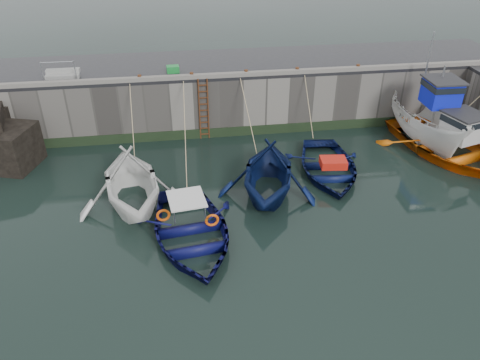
{
  "coord_description": "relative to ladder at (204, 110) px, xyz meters",
  "views": [
    {
      "loc": [
        -3.4,
        -12.0,
        10.88
      ],
      "look_at": [
        -1.09,
        3.59,
        1.2
      ],
      "focal_mm": 35.0,
      "sensor_mm": 36.0,
      "label": 1
    }
  ],
  "objects": [
    {
      "name": "ground",
      "position": [
        2.0,
        -9.91,
        -1.59
      ],
      "size": [
        120.0,
        120.0,
        0.0
      ],
      "primitive_type": "plane",
      "color": "black",
      "rests_on": "ground"
    },
    {
      "name": "quay_back",
      "position": [
        2.0,
        2.59,
        -0.09
      ],
      "size": [
        30.0,
        5.0,
        3.0
      ],
      "primitive_type": "cube",
      "color": "slate",
      "rests_on": "ground"
    },
    {
      "name": "road_back",
      "position": [
        2.0,
        2.59,
        1.49
      ],
      "size": [
        30.0,
        5.0,
        0.16
      ],
      "primitive_type": "cube",
      "color": "black",
      "rests_on": "quay_back"
    },
    {
      "name": "kerb_back",
      "position": [
        2.0,
        0.24,
        1.67
      ],
      "size": [
        30.0,
        0.3,
        0.2
      ],
      "primitive_type": "cube",
      "color": "slate",
      "rests_on": "road_back"
    },
    {
      "name": "algae_back",
      "position": [
        2.0,
        0.05,
        -1.34
      ],
      "size": [
        30.0,
        0.08,
        0.5
      ],
      "primitive_type": "cube",
      "color": "black",
      "rests_on": "ground"
    },
    {
      "name": "ladder",
      "position": [
        0.0,
        0.0,
        0.0
      ],
      "size": [
        0.51,
        0.08,
        3.2
      ],
      "color": "#3F1E0F",
      "rests_on": "ground"
    },
    {
      "name": "boat_near_white",
      "position": [
        -3.4,
        -5.61,
        -1.59
      ],
      "size": [
        5.45,
        6.05,
        2.81
      ],
      "primitive_type": "imported",
      "rotation": [
        0.0,
        0.0,
        0.17
      ],
      "color": "white",
      "rests_on": "ground"
    },
    {
      "name": "boat_near_white_rope",
      "position": [
        -3.4,
        -1.51,
        -1.59
      ],
      "size": [
        0.04,
        4.12,
        3.1
      ],
      "primitive_type": null,
      "color": "tan",
      "rests_on": "ground"
    },
    {
      "name": "boat_near_blue",
      "position": [
        -1.2,
        -8.26,
        -1.59
      ],
      "size": [
        4.78,
        6.2,
        1.19
      ],
      "primitive_type": "imported",
      "rotation": [
        0.0,
        0.0,
        0.13
      ],
      "color": "#0A0C41",
      "rests_on": "ground"
    },
    {
      "name": "boat_near_blue_rope",
      "position": [
        -1.2,
        -2.83,
        -1.59
      ],
      "size": [
        0.04,
        6.39,
        3.1
      ],
      "primitive_type": null,
      "color": "tan",
      "rests_on": "ground"
    },
    {
      "name": "boat_near_blacktrim",
      "position": [
        2.19,
        -5.63,
        -1.59
      ],
      "size": [
        5.55,
        6.05,
        2.69
      ],
      "primitive_type": "imported",
      "rotation": [
        0.0,
        0.0,
        -0.26
      ],
      "color": "#0A1743",
      "rests_on": "ground"
    },
    {
      "name": "boat_near_blacktrim_rope",
      "position": [
        2.19,
        -1.52,
        -1.59
      ],
      "size": [
        0.04,
        4.13,
        3.1
      ],
      "primitive_type": null,
      "color": "tan",
      "rests_on": "ground"
    },
    {
      "name": "boat_near_navy",
      "position": [
        5.26,
        -4.3,
        -1.59
      ],
      "size": [
        4.27,
        5.59,
        1.08
      ],
      "primitive_type": "imported",
      "rotation": [
        0.0,
        0.0,
        -0.11
      ],
      "color": "#0A1341",
      "rests_on": "ground"
    },
    {
      "name": "boat_near_navy_rope",
      "position": [
        5.26,
        -0.86,
        -1.59
      ],
      "size": [
        0.04,
        3.21,
        3.1
      ],
      "primitive_type": null,
      "color": "tan",
      "rests_on": "ground"
    },
    {
      "name": "boat_far_white",
      "position": [
        11.12,
        -1.98,
        -0.51
      ],
      "size": [
        2.71,
        6.75,
        5.58
      ],
      "rotation": [
        0.0,
        0.0,
        -0.03
      ],
      "color": "white",
      "rests_on": "ground"
    },
    {
      "name": "boat_far_orange",
      "position": [
        11.51,
        -3.44,
        -1.13
      ],
      "size": [
        6.64,
        7.99,
        4.43
      ],
      "rotation": [
        0.0,
        0.0,
        0.28
      ],
      "color": "orange",
      "rests_on": "ground"
    },
    {
      "name": "fish_crate",
      "position": [
        -1.38,
        1.3,
        1.74
      ],
      "size": [
        0.64,
        0.48,
        0.34
      ],
      "primitive_type": "cube",
      "rotation": [
        0.0,
        0.0,
        0.07
      ],
      "color": "#188532",
      "rests_on": "road_back"
    },
    {
      "name": "railing",
      "position": [
        -6.75,
        1.33,
        1.77
      ],
      "size": [
        1.6,
        1.05,
        1.0
      ],
      "color": "#A5A8AD",
      "rests_on": "road_back"
    },
    {
      "name": "bollard_a",
      "position": [
        -3.0,
        0.34,
        1.71
      ],
      "size": [
        0.18,
        0.18,
        0.28
      ],
      "primitive_type": "cylinder",
      "color": "#3F1E0F",
      "rests_on": "road_back"
    },
    {
      "name": "bollard_b",
      "position": [
        -0.5,
        0.34,
        1.71
      ],
      "size": [
        0.18,
        0.18,
        0.28
      ],
      "primitive_type": "cylinder",
      "color": "#3F1E0F",
      "rests_on": "road_back"
    },
    {
      "name": "bollard_c",
      "position": [
        2.2,
        0.34,
        1.71
      ],
      "size": [
        0.18,
        0.18,
        0.28
      ],
      "primitive_type": "cylinder",
      "color": "#3F1E0F",
      "rests_on": "road_back"
    },
    {
      "name": "bollard_d",
      "position": [
        4.8,
        0.34,
        1.71
      ],
      "size": [
        0.18,
        0.18,
        0.28
      ],
      "primitive_type": "cylinder",
      "color": "#3F1E0F",
      "rests_on": "road_back"
    },
    {
      "name": "bollard_e",
      "position": [
        8.0,
        0.34,
        1.71
      ],
      "size": [
        0.18,
        0.18,
        0.28
      ],
      "primitive_type": "cylinder",
      "color": "#3F1E0F",
      "rests_on": "road_back"
    }
  ]
}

